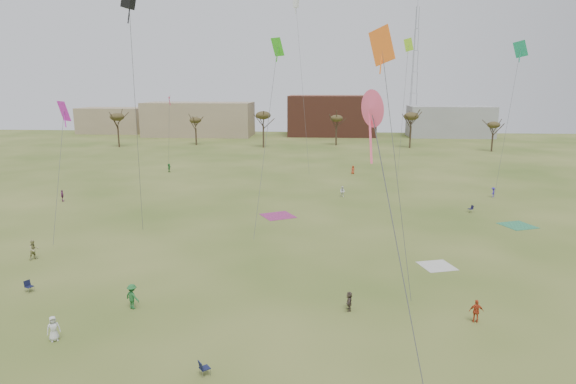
# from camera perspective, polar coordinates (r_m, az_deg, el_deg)

# --- Properties ---
(ground) EXTENTS (260.00, 260.00, 0.00)m
(ground) POSITION_cam_1_polar(r_m,az_deg,el_deg) (36.26, -1.51, -12.64)
(ground) COLOR #39531A
(ground) RESTS_ON ground
(flyer_near_left) EXTENTS (0.92, 0.88, 1.59)m
(flyer_near_left) POSITION_cam_1_polar(r_m,az_deg,el_deg) (34.17, -25.50, -14.08)
(flyer_near_left) COLOR silver
(flyer_near_left) RESTS_ON ground
(flyer_near_center) EXTENTS (1.33, 1.11, 1.79)m
(flyer_near_center) POSITION_cam_1_polar(r_m,az_deg,el_deg) (36.60, -17.56, -11.46)
(flyer_near_center) COLOR #22662F
(flyer_near_center) RESTS_ON ground
(spectator_fore_a) EXTENTS (0.93, 0.43, 1.56)m
(spectator_fore_a) POSITION_cam_1_polar(r_m,az_deg,el_deg) (35.41, 20.95, -12.75)
(spectator_fore_a) COLOR #C14121
(spectator_fore_a) RESTS_ON ground
(spectator_fore_b) EXTENTS (1.05, 1.11, 1.82)m
(spectator_fore_b) POSITION_cam_1_polar(r_m,az_deg,el_deg) (49.65, -27.33, -5.94)
(spectator_fore_b) COLOR tan
(spectator_fore_b) RESTS_ON ground
(spectator_fore_c) EXTENTS (0.47, 1.29, 1.36)m
(spectator_fore_c) POSITION_cam_1_polar(r_m,az_deg,el_deg) (35.06, 7.09, -12.41)
(spectator_fore_c) COLOR #4E4038
(spectator_fore_c) RESTS_ON ground
(spectator_mid_d) EXTENTS (0.71, 0.98, 1.54)m
(spectator_mid_d) POSITION_cam_1_polar(r_m,az_deg,el_deg) (72.30, -24.65, -0.40)
(spectator_mid_d) COLOR #843773
(spectator_mid_d) RESTS_ON ground
(spectator_mid_e) EXTENTS (0.88, 0.77, 1.52)m
(spectator_mid_e) POSITION_cam_1_polar(r_m,az_deg,el_deg) (68.75, 6.33, 0.05)
(spectator_mid_e) COLOR white
(spectator_mid_e) RESTS_ON ground
(flyer_far_a) EXTENTS (0.58, 1.43, 1.50)m
(flyer_far_a) POSITION_cam_1_polar(r_m,az_deg,el_deg) (90.50, -13.60, 2.74)
(flyer_far_a) COLOR #287A34
(flyer_far_a) RESTS_ON ground
(flyer_far_b) EXTENTS (0.83, 0.70, 1.45)m
(flyer_far_b) POSITION_cam_1_polar(r_m,az_deg,el_deg) (86.87, 7.52, 2.58)
(flyer_far_b) COLOR #B93D1F
(flyer_far_b) RESTS_ON ground
(flyer_far_c) EXTENTS (0.89, 1.04, 1.40)m
(flyer_far_c) POSITION_cam_1_polar(r_m,az_deg,el_deg) (73.84, 22.64, -0.03)
(flyer_far_c) COLOR #30229F
(flyer_far_c) RESTS_ON ground
(blanket_cream) EXTENTS (3.32, 3.32, 0.03)m
(blanket_cream) POSITION_cam_1_polar(r_m,az_deg,el_deg) (44.76, 16.84, -8.21)
(blanket_cream) COLOR silver
(blanket_cream) RESTS_ON ground
(blanket_plum) EXTENTS (4.76, 4.76, 0.03)m
(blanket_plum) POSITION_cam_1_polar(r_m,az_deg,el_deg) (58.67, -1.17, -2.78)
(blanket_plum) COLOR #972E6B
(blanket_plum) RESTS_ON ground
(blanket_olive) EXTENTS (4.16, 4.16, 0.03)m
(blanket_olive) POSITION_cam_1_polar(r_m,az_deg,el_deg) (60.31, 25.03, -3.55)
(blanket_olive) COLOR #308459
(blanket_olive) RESTS_ON ground
(camp_chair_left) EXTENTS (0.71, 0.69, 0.87)m
(camp_chair_left) POSITION_cam_1_polar(r_m,az_deg,el_deg) (42.55, -27.74, -9.86)
(camp_chair_left) COLOR black
(camp_chair_left) RESTS_ON ground
(camp_chair_center) EXTENTS (0.74, 0.73, 0.87)m
(camp_chair_center) POSITION_cam_1_polar(r_m,az_deg,el_deg) (28.51, -9.63, -19.71)
(camp_chair_center) COLOR #141939
(camp_chair_center) RESTS_ON ground
(camp_chair_right) EXTENTS (0.67, 0.64, 0.87)m
(camp_chair_right) POSITION_cam_1_polar(r_m,az_deg,el_deg) (64.24, 20.36, -1.99)
(camp_chair_right) COLOR #161336
(camp_chair_right) RESTS_ON ground
(kites_aloft) EXTENTS (55.87, 70.93, 27.72)m
(kites_aloft) POSITION_cam_1_polar(r_m,az_deg,el_deg) (54.09, -5.08, 18.05)
(kites_aloft) COLOR #E4FF1A
(kites_aloft) RESTS_ON ground
(tree_line) EXTENTS (117.44, 49.32, 8.91)m
(tree_line) POSITION_cam_1_polar(r_m,az_deg,el_deg) (112.28, 1.22, 8.15)
(tree_line) COLOR #3A2B1E
(tree_line) RESTS_ON ground
(building_tan) EXTENTS (32.00, 14.00, 10.00)m
(building_tan) POSITION_cam_1_polar(r_m,az_deg,el_deg) (152.96, -10.24, 8.29)
(building_tan) COLOR #937F60
(building_tan) RESTS_ON ground
(building_brick) EXTENTS (26.00, 16.00, 12.00)m
(building_brick) POSITION_cam_1_polar(r_m,az_deg,el_deg) (152.97, 5.07, 8.81)
(building_brick) COLOR brown
(building_brick) RESTS_ON ground
(building_grey) EXTENTS (24.00, 12.00, 9.00)m
(building_grey) POSITION_cam_1_polar(r_m,az_deg,el_deg) (155.42, 18.20, 7.75)
(building_grey) COLOR gray
(building_grey) RESTS_ON ground
(building_tan_west) EXTENTS (20.00, 12.00, 8.00)m
(building_tan_west) POSITION_cam_1_polar(r_m,az_deg,el_deg) (169.54, -19.58, 7.82)
(building_tan_west) COLOR #937F60
(building_tan_west) RESTS_ON ground
(radio_tower) EXTENTS (1.51, 1.72, 41.00)m
(radio_tower) POSITION_cam_1_polar(r_m,az_deg,el_deg) (159.94, 14.39, 13.37)
(radio_tower) COLOR #9EA3A8
(radio_tower) RESTS_ON ground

